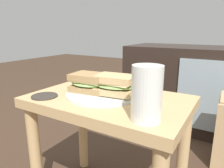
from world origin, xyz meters
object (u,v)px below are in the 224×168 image
at_px(plate, 102,94).
at_px(sandwich_front, 90,82).
at_px(beer_glass, 147,94).
at_px(coaster, 45,96).
at_px(sandwich_back, 115,85).
at_px(tv_cabinet, 195,87).

bearing_deg(plate, sandwich_front, -175.98).
distance_m(beer_glass, coaster, 0.39).
xyz_separation_m(plate, coaster, (-0.17, -0.12, -0.00)).
height_order(sandwich_back, coaster, sandwich_back).
bearing_deg(coaster, tv_cabinet, 72.14).
bearing_deg(coaster, plate, 36.33).
height_order(tv_cabinet, coaster, tv_cabinet).
height_order(tv_cabinet, beer_glass, beer_glass).
bearing_deg(coaster, sandwich_front, 46.01).
xyz_separation_m(sandwich_front, sandwich_back, (0.10, 0.01, 0.00)).
xyz_separation_m(tv_cabinet, sandwich_front, (-0.23, -0.94, 0.21)).
bearing_deg(coaster, sandwich_back, 30.01).
height_order(plate, beer_glass, beer_glass).
xyz_separation_m(tv_cabinet, sandwich_back, (-0.12, -0.94, 0.22)).
relative_size(sandwich_front, beer_glass, 1.04).
bearing_deg(plate, sandwich_back, 4.02).
distance_m(plate, beer_glass, 0.26).
bearing_deg(sandwich_front, beer_glass, -23.83).
height_order(tv_cabinet, plate, tv_cabinet).
bearing_deg(plate, coaster, -143.67).
relative_size(sandwich_front, coaster, 1.66).
distance_m(plate, sandwich_front, 0.06).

